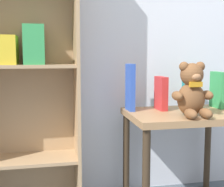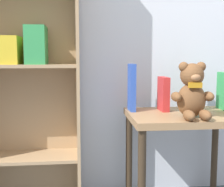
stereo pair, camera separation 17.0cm
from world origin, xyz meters
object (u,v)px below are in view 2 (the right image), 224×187
Objects in this scene: book_standing_blue at (132,88)px; book_standing_green at (224,91)px; bookshelf_side at (25,49)px; book_standing_red at (163,94)px; book_standing_teal at (194,89)px; display_table at (184,129)px; teddy_bear at (192,92)px.

book_standing_green is (0.55, -0.01, -0.03)m from book_standing_blue.
book_standing_red is (0.78, -0.08, -0.26)m from bookshelf_side.
book_standing_red is at bearing -178.27° from book_standing_teal.
book_standing_teal reaches higher than display_table.
book_standing_red is 0.78× the size of book_standing_teal.
teddy_bear is 1.30× the size of book_standing_green.
book_standing_teal is (0.09, 0.11, 0.21)m from display_table.
book_standing_green reaches higher than display_table.
book_standing_red is (0.18, -0.01, -0.04)m from book_standing_blue.
book_standing_blue reaches higher than book_standing_teal.
display_table is 2.44× the size of book_standing_teal.
book_standing_blue is 0.19m from book_standing_red.
teddy_bear is 1.06× the size of book_standing_blue.
display_table is 2.78× the size of book_standing_green.
bookshelf_side is 6.56× the size of book_standing_teal.
book_standing_red reaches higher than display_table.
teddy_bear reaches higher than book_standing_red.
book_standing_green reaches higher than book_standing_red.
bookshelf_side is 0.99m from display_table.
book_standing_teal is at bearing -3.11° from book_standing_blue.
book_standing_red is at bearing -178.48° from book_standing_green.
bookshelf_side is 8.39× the size of book_standing_red.
teddy_bear is at bearing -90.63° from display_table.
display_table is (0.87, -0.18, -0.44)m from bookshelf_side.
book_standing_blue is 1.08× the size of book_standing_teal.
book_standing_teal reaches higher than book_standing_red.
book_standing_blue is at bearing 178.21° from book_standing_teal.
bookshelf_side is 0.64m from book_standing_blue.
book_standing_green is (0.27, 0.10, 0.20)m from display_table.
book_standing_blue reaches higher than book_standing_red.
book_standing_teal is (0.96, -0.07, -0.23)m from bookshelf_side.
book_standing_teal is at bearing 67.53° from teddy_bear.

